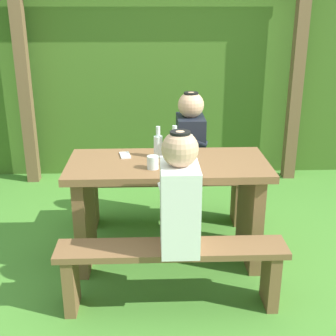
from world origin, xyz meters
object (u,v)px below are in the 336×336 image
at_px(drinking_glass, 153,162).
at_px(bottle_center, 158,145).
at_px(bottle_right, 190,154).
at_px(person_black_coat, 190,139).
at_px(bench_near, 172,263).
at_px(bench_far, 165,190).
at_px(person_white_shirt, 180,196).
at_px(bottle_left, 175,145).
at_px(cell_phone, 125,155).
at_px(picnic_table, 168,194).

bearing_deg(drinking_glass, bottle_center, 80.51).
relative_size(drinking_glass, bottle_center, 0.39).
bearing_deg(bottle_right, drinking_glass, -176.36).
bearing_deg(bottle_right, person_black_coat, 84.84).
height_order(bench_near, bench_far, same).
relative_size(bench_near, bottle_right, 6.14).
height_order(person_white_shirt, bottle_left, person_white_shirt).
distance_m(bottle_center, cell_phone, 0.26).
relative_size(picnic_table, person_white_shirt, 1.95).
distance_m(bottle_left, cell_phone, 0.38).
height_order(picnic_table, person_white_shirt, person_white_shirt).
relative_size(bottle_left, bottle_center, 1.08).
xyz_separation_m(bench_near, person_white_shirt, (0.04, 0.00, 0.45)).
bearing_deg(bottle_left, drinking_glass, -128.94).
bearing_deg(picnic_table, bottle_right, -39.26).
height_order(bench_far, bottle_left, bottle_left).
bearing_deg(person_white_shirt, drinking_glass, 108.89).
xyz_separation_m(person_white_shirt, bottle_left, (0.00, 0.63, 0.11)).
height_order(person_white_shirt, drinking_glass, person_white_shirt).
relative_size(picnic_table, drinking_glass, 16.02).
xyz_separation_m(bench_far, bottle_left, (0.05, -0.52, 0.56)).
height_order(bench_far, bottle_center, bottle_center).
distance_m(bench_far, person_black_coat, 0.50).
height_order(picnic_table, person_black_coat, person_black_coat).
relative_size(person_black_coat, bottle_right, 3.16).
bearing_deg(person_white_shirt, bottle_left, 89.63).
height_order(bench_far, bottle_right, bottle_right).
relative_size(bottle_left, cell_phone, 1.74).
bearing_deg(bench_near, bottle_center, 95.44).
distance_m(picnic_table, bottle_left, 0.36).
bearing_deg(bottle_center, person_white_shirt, -80.88).
bearing_deg(drinking_glass, person_white_shirt, -71.11).
xyz_separation_m(bench_near, bottle_left, (0.05, 0.64, 0.56)).
xyz_separation_m(bench_near, person_black_coat, (0.21, 1.15, 0.45)).
height_order(person_black_coat, bottle_right, person_black_coat).
height_order(person_black_coat, bottle_center, person_black_coat).
distance_m(picnic_table, bench_far, 0.62).
height_order(picnic_table, bottle_left, bottle_left).
xyz_separation_m(bench_far, person_white_shirt, (0.04, -1.15, 0.45)).
distance_m(picnic_table, bench_near, 0.62).
xyz_separation_m(person_black_coat, cell_phone, (-0.51, -0.43, 0.01)).
height_order(person_white_shirt, bottle_right, person_white_shirt).
xyz_separation_m(picnic_table, person_black_coat, (0.21, 0.58, 0.24)).
xyz_separation_m(bottle_left, cell_phone, (-0.35, 0.08, -0.10)).
bearing_deg(person_black_coat, bottle_left, -106.91).
bearing_deg(bottle_center, cell_phone, 172.45).
bearing_deg(drinking_glass, bench_far, 81.47).
distance_m(person_white_shirt, drinking_glass, 0.47).
bearing_deg(person_white_shirt, bench_far, 92.22).
height_order(drinking_glass, cell_phone, drinking_glass).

